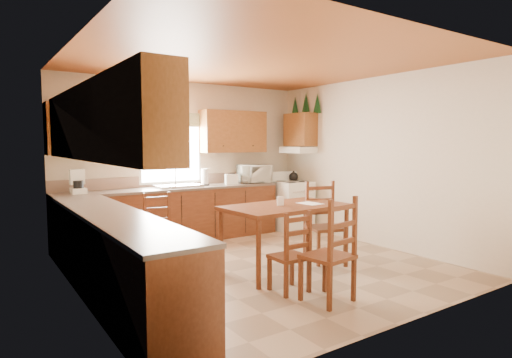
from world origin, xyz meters
TOP-DOWN VIEW (x-y plane):
  - floor at (0.00, 0.00)m, footprint 4.50×4.50m
  - ceiling at (0.00, 0.00)m, footprint 4.50×4.50m
  - wall_left at (-2.25, 0.00)m, footprint 4.50×4.50m
  - wall_right at (2.25, 0.00)m, footprint 4.50×4.50m
  - wall_back at (0.00, 2.25)m, footprint 4.50×4.50m
  - wall_front at (0.00, -2.25)m, footprint 4.50×4.50m
  - lower_cab_back at (-0.38, 1.95)m, footprint 3.75×0.60m
  - lower_cab_left at (-1.95, -0.15)m, footprint 0.60×3.60m
  - counter_back at (-0.38, 1.95)m, footprint 3.75×0.63m
  - counter_left at (-1.95, -0.15)m, footprint 0.63×3.60m
  - backsplash at (-0.38, 2.24)m, footprint 3.75×0.01m
  - upper_cab_back_left at (-1.55, 2.08)m, footprint 1.41×0.33m
  - upper_cab_back_right at (0.86, 2.08)m, footprint 1.25×0.33m
  - upper_cab_left at (-2.08, -0.15)m, footprint 0.33×3.60m
  - upper_cab_stove at (2.08, 1.65)m, footprint 0.33×0.62m
  - range_hood at (2.03, 1.65)m, footprint 0.44×0.62m
  - window_frame at (-0.30, 2.22)m, footprint 1.13×0.02m
  - window_pane at (-0.30, 2.21)m, footprint 1.05×0.01m
  - window_valance at (-0.30, 2.19)m, footprint 1.19×0.01m
  - sink_basin at (-0.30, 1.95)m, footprint 0.75×0.45m
  - pine_decal_a at (2.21, 1.33)m, footprint 0.22×0.22m
  - pine_decal_b at (2.21, 1.65)m, footprint 0.22×0.22m
  - pine_decal_c at (2.21, 1.97)m, footprint 0.22×0.22m
  - stove at (1.88, 1.63)m, footprint 0.65×0.67m
  - coffeemaker at (-1.87, 1.93)m, footprint 0.21×0.25m
  - paper_towel at (0.21, 1.97)m, footprint 0.13×0.13m
  - toaster at (0.71, 1.90)m, footprint 0.25×0.19m
  - microwave at (1.21, 1.92)m, footprint 0.63×0.52m
  - dining_table at (0.20, -0.30)m, footprint 1.63×0.99m
  - chair_near_left at (-0.12, -1.43)m, footprint 0.52×0.50m
  - chair_near_right at (-0.27, -0.98)m, footprint 0.38×0.36m
  - chair_far_left at (-1.02, 0.92)m, footprint 0.45×0.43m
  - chair_far_right at (0.90, -0.32)m, footprint 0.57×0.55m
  - table_paper at (0.56, -0.38)m, footprint 0.25×0.33m
  - table_card at (0.12, -0.30)m, footprint 0.09×0.05m

SIDE VIEW (x-z plane):
  - floor at x=0.00m, z-range 0.00..0.00m
  - dining_table at x=0.20m, z-range 0.00..0.85m
  - lower_cab_back at x=-0.38m, z-range 0.00..0.88m
  - lower_cab_left at x=-1.95m, z-range 0.00..0.88m
  - chair_near_right at x=-0.27m, z-range 0.00..0.91m
  - stove at x=1.88m, z-range 0.00..0.91m
  - chair_far_left at x=-1.02m, z-range 0.00..0.95m
  - chair_near_left at x=-0.12m, z-range 0.00..1.10m
  - chair_far_right at x=0.90m, z-range 0.00..1.10m
  - table_paper at x=0.56m, z-range 0.85..0.85m
  - counter_back at x=-0.38m, z-range 0.88..0.92m
  - counter_left at x=-1.95m, z-range 0.88..0.92m
  - table_card at x=0.12m, z-range 0.85..0.97m
  - sink_basin at x=-0.30m, z-range 0.92..0.96m
  - toaster at x=0.71m, z-range 0.92..1.10m
  - backsplash at x=-0.38m, z-range 0.92..1.10m
  - paper_towel at x=0.21m, z-range 0.92..1.21m
  - coffeemaker at x=-1.87m, z-range 0.92..1.25m
  - microwave at x=1.21m, z-range 0.92..1.25m
  - wall_left at x=-2.25m, z-range 1.35..1.35m
  - wall_right at x=2.25m, z-range 1.35..1.35m
  - wall_back at x=0.00m, z-range 1.35..1.35m
  - wall_front at x=0.00m, z-range 1.35..1.35m
  - range_hood at x=2.03m, z-range 1.46..1.58m
  - window_frame at x=-0.30m, z-range 0.96..2.14m
  - window_pane at x=-0.30m, z-range 1.00..2.10m
  - upper_cab_back_left at x=-1.55m, z-range 1.48..2.23m
  - upper_cab_back_right at x=0.86m, z-range 1.48..2.23m
  - upper_cab_left at x=-2.08m, z-range 1.48..2.23m
  - upper_cab_stove at x=2.08m, z-range 1.59..2.21m
  - window_valance at x=-0.30m, z-range 1.93..2.17m
  - pine_decal_a at x=2.21m, z-range 2.20..2.56m
  - pine_decal_c at x=2.21m, z-range 2.20..2.56m
  - pine_decal_b at x=2.21m, z-range 2.24..2.60m
  - ceiling at x=0.00m, z-range 2.70..2.70m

